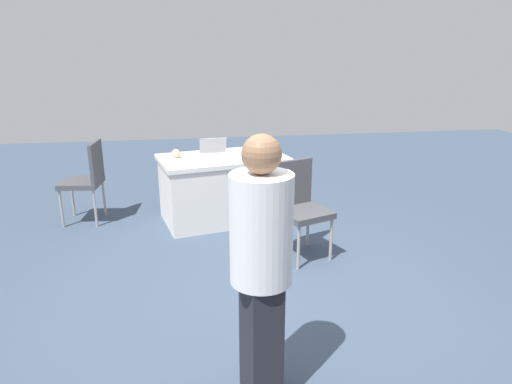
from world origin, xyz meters
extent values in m
plane|color=#3D4C60|center=(0.00, 0.00, 0.00)|extent=(14.40, 14.40, 0.00)
cube|color=silver|center=(0.17, -2.03, 0.74)|extent=(1.58, 1.12, 0.05)
cube|color=silver|center=(0.17, -2.03, 0.36)|extent=(1.52, 1.08, 0.72)
cylinder|color=#9E9993|center=(2.02, -2.05, 0.22)|extent=(0.03, 0.03, 0.44)
cylinder|color=#9E9993|center=(1.98, -2.42, 0.22)|extent=(0.03, 0.03, 0.44)
cylinder|color=#9E9993|center=(1.65, -2.00, 0.22)|extent=(0.03, 0.03, 0.44)
cylinder|color=#9E9993|center=(1.60, -2.38, 0.22)|extent=(0.03, 0.03, 0.44)
cube|color=#47474C|center=(1.81, -2.21, 0.47)|extent=(0.49, 0.49, 0.06)
cube|color=#47474C|center=(1.62, -2.19, 0.73)|extent=(0.09, 0.42, 0.45)
cylinder|color=#9E9993|center=(-0.74, -0.73, 0.22)|extent=(0.03, 0.03, 0.43)
cylinder|color=#9E9993|center=(-0.39, -0.59, 0.22)|extent=(0.03, 0.03, 0.43)
cylinder|color=#9E9993|center=(-0.61, -1.08, 0.22)|extent=(0.03, 0.03, 0.43)
cylinder|color=#9E9993|center=(-0.26, -0.95, 0.22)|extent=(0.03, 0.03, 0.43)
cube|color=#47474C|center=(-0.50, -0.84, 0.46)|extent=(0.57, 0.57, 0.06)
cube|color=#47474C|center=(-0.43, -1.03, 0.72)|extent=(0.41, 0.18, 0.45)
cube|color=#26262D|center=(0.23, 0.96, 0.38)|extent=(0.22, 0.30, 0.76)
cylinder|color=white|center=(0.23, 0.96, 1.07)|extent=(0.39, 0.39, 0.61)
sphere|color=#936B4C|center=(0.23, 0.96, 1.47)|extent=(0.21, 0.21, 0.21)
cube|color=silver|center=(0.26, -1.98, 0.78)|extent=(0.34, 0.24, 0.02)
cube|color=#B7B7BC|center=(0.27, -2.13, 0.88)|extent=(0.32, 0.10, 0.19)
sphere|color=beige|center=(0.70, -2.04, 0.82)|extent=(0.10, 0.10, 0.10)
cube|color=red|center=(-0.30, -2.13, 0.77)|extent=(0.18, 0.08, 0.01)
camera|label=1|loc=(0.61, 3.18, 1.99)|focal=32.28mm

